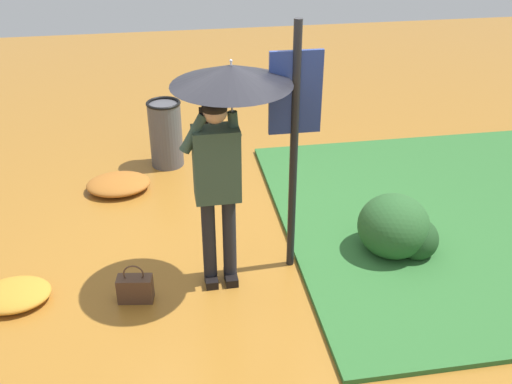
{
  "coord_description": "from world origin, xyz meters",
  "views": [
    {
      "loc": [
        -0.65,
        -4.43,
        3.35
      ],
      "look_at": [
        0.07,
        -0.07,
        0.85
      ],
      "focal_mm": 41.38,
      "sensor_mm": 36.0,
      "label": 1
    }
  ],
  "objects_px": {
    "person_with_umbrella": "(225,121)",
    "trash_bin": "(166,134)",
    "info_sign_post": "(295,122)",
    "handbag": "(135,288)"
  },
  "relations": [
    {
      "from": "person_with_umbrella",
      "to": "handbag",
      "type": "distance_m",
      "value": 1.66
    },
    {
      "from": "person_with_umbrella",
      "to": "info_sign_post",
      "type": "distance_m",
      "value": 0.62
    },
    {
      "from": "info_sign_post",
      "to": "handbag",
      "type": "bearing_deg",
      "value": -167.88
    },
    {
      "from": "person_with_umbrella",
      "to": "trash_bin",
      "type": "distance_m",
      "value": 2.72
    },
    {
      "from": "person_with_umbrella",
      "to": "trash_bin",
      "type": "relative_size",
      "value": 2.45
    },
    {
      "from": "info_sign_post",
      "to": "handbag",
      "type": "xyz_separation_m",
      "value": [
        -1.43,
        -0.31,
        -1.32
      ]
    },
    {
      "from": "handbag",
      "to": "trash_bin",
      "type": "relative_size",
      "value": 0.44
    },
    {
      "from": "person_with_umbrella",
      "to": "trash_bin",
      "type": "height_order",
      "value": "person_with_umbrella"
    },
    {
      "from": "info_sign_post",
      "to": "person_with_umbrella",
      "type": "bearing_deg",
      "value": -167.87
    },
    {
      "from": "handbag",
      "to": "info_sign_post",
      "type": "bearing_deg",
      "value": 12.12
    }
  ]
}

